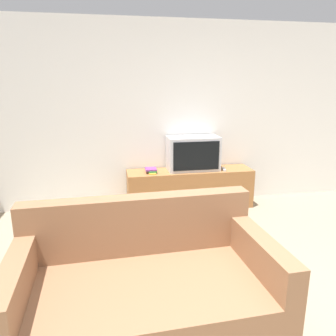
{
  "coord_description": "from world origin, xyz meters",
  "views": [
    {
      "loc": [
        -0.93,
        -1.61,
        1.76
      ],
      "look_at": [
        -0.2,
        2.31,
        0.72
      ],
      "focal_mm": 35.0,
      "sensor_mm": 36.0,
      "label": 1
    }
  ],
  "objects_px": {
    "book_stack": "(152,170)",
    "remote_on_stand": "(224,169)",
    "tv_stand": "(190,188)",
    "television": "(193,153)",
    "couch": "(146,296)"
  },
  "relations": [
    {
      "from": "television",
      "to": "book_stack",
      "type": "height_order",
      "value": "television"
    },
    {
      "from": "book_stack",
      "to": "remote_on_stand",
      "type": "xyz_separation_m",
      "value": [
        1.03,
        -0.05,
        -0.02
      ]
    },
    {
      "from": "television",
      "to": "couch",
      "type": "relative_size",
      "value": 0.4
    },
    {
      "from": "couch",
      "to": "remote_on_stand",
      "type": "xyz_separation_m",
      "value": [
        1.39,
        2.3,
        0.25
      ]
    },
    {
      "from": "tv_stand",
      "to": "remote_on_stand",
      "type": "xyz_separation_m",
      "value": [
        0.47,
        -0.09,
        0.29
      ]
    },
    {
      "from": "television",
      "to": "remote_on_stand",
      "type": "relative_size",
      "value": 4.17
    },
    {
      "from": "remote_on_stand",
      "to": "book_stack",
      "type": "bearing_deg",
      "value": 177.35
    },
    {
      "from": "couch",
      "to": "remote_on_stand",
      "type": "distance_m",
      "value": 2.7
    },
    {
      "from": "tv_stand",
      "to": "couch",
      "type": "distance_m",
      "value": 2.56
    },
    {
      "from": "book_stack",
      "to": "remote_on_stand",
      "type": "bearing_deg",
      "value": -2.65
    },
    {
      "from": "tv_stand",
      "to": "remote_on_stand",
      "type": "bearing_deg",
      "value": -10.66
    },
    {
      "from": "book_stack",
      "to": "remote_on_stand",
      "type": "distance_m",
      "value": 1.04
    },
    {
      "from": "tv_stand",
      "to": "television",
      "type": "height_order",
      "value": "television"
    },
    {
      "from": "tv_stand",
      "to": "couch",
      "type": "xyz_separation_m",
      "value": [
        -0.92,
        -2.39,
        0.03
      ]
    },
    {
      "from": "television",
      "to": "book_stack",
      "type": "relative_size",
      "value": 3.36
    }
  ]
}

